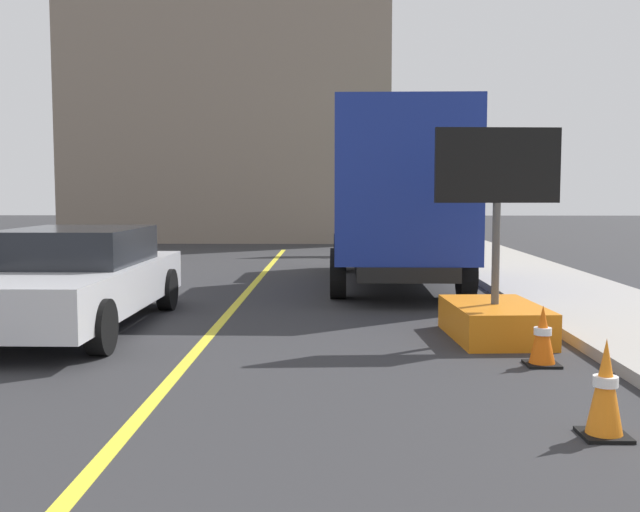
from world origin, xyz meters
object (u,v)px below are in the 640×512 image
traffic_cone_far_lane (543,336)px  box_truck (395,194)px  arrow_board_trailer (495,302)px  pickup_car (73,278)px  highway_guide_sign (432,144)px  traffic_cone_mid_lane (605,389)px

traffic_cone_far_lane → box_truck: bearing=98.4°
arrow_board_trailer → pickup_car: (-5.69, 0.65, 0.22)m
box_truck → highway_guide_sign: highway_guide_sign is taller
traffic_cone_mid_lane → traffic_cone_far_lane: bearing=85.5°
box_truck → highway_guide_sign: size_ratio=1.44×
highway_guide_sign → traffic_cone_mid_lane: 18.62m
pickup_car → traffic_cone_mid_lane: pickup_car is taller
traffic_cone_mid_lane → highway_guide_sign: bearing=86.7°
box_truck → traffic_cone_mid_lane: 9.50m
pickup_car → traffic_cone_mid_lane: 7.29m
box_truck → traffic_cone_mid_lane: bearing=-84.8°
arrow_board_trailer → traffic_cone_far_lane: size_ratio=4.05×
arrow_board_trailer → box_truck: 5.69m
highway_guide_sign → traffic_cone_far_lane: 16.28m
arrow_board_trailer → pickup_car: 5.73m
traffic_cone_mid_lane → traffic_cone_far_lane: (0.18, 2.37, -0.05)m
pickup_car → traffic_cone_far_lane: size_ratio=7.60×
pickup_car → highway_guide_sign: 15.61m
arrow_board_trailer → box_truck: size_ratio=0.37×
box_truck → traffic_cone_mid_lane: (0.85, -9.34, -1.47)m
box_truck → pickup_car: (-4.85, -4.81, -1.15)m
arrow_board_trailer → highway_guide_sign: highway_guide_sign is taller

